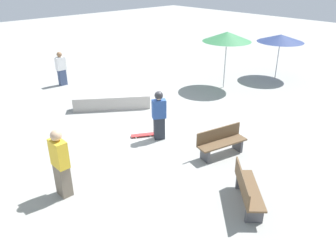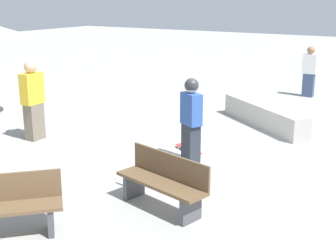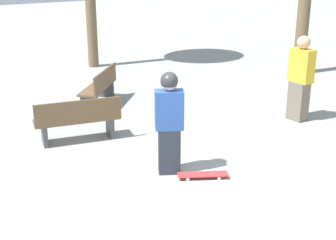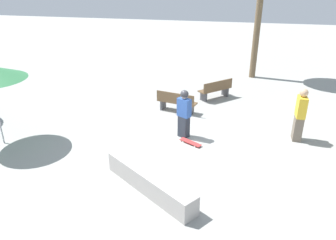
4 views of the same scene
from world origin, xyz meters
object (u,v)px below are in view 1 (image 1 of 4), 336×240
Objects in this scene: concrete_ledge at (112,102)px; shade_umbrella_green at (227,37)px; bench_far at (221,142)px; bystander_watching at (61,69)px; skateboard at (143,135)px; skater_main at (159,114)px; shade_umbrella_navy at (281,38)px; bench_near at (247,190)px; bystander_far at (61,164)px.

shade_umbrella_green is at bearing 74.95° from concrete_ledge.
bystander_watching is at bearing -74.30° from bench_far.
bystander_watching is at bearing -65.04° from skateboard.
skater_main is at bearing 153.26° from skateboard.
bench_far is at bearing 137.27° from skater_main.
shade_umbrella_navy is at bearing 73.59° from shade_umbrella_green.
bench_near is at bearing 114.49° from skateboard.
shade_umbrella_navy is (-0.84, 8.85, 1.14)m from skater_main.
concrete_ledge is (-3.21, 0.32, -0.63)m from skater_main.
concrete_ledge is 1.21× the size of shade_umbrella_navy.
bystander_far is (-3.36, -3.00, 0.47)m from bench_near.
shade_umbrella_navy is (-4.79, 9.58, 1.62)m from bench_near.
shade_umbrella_green is 1.61× the size of bystander_watching.
concrete_ledge is 5.59m from bystander_far.
bench_near is 0.88× the size of bench_far.
bystander_watching is (-6.87, 0.59, 0.75)m from skateboard.
bench_far is 4.66m from bystander_far.
shade_umbrella_navy is (2.37, 8.53, 1.77)m from concrete_ledge.
bystander_watching is (-7.35, 0.27, -0.09)m from skater_main.
skater_main is 6.16m from shade_umbrella_green.
bench_far is at bearing -70.47° from shade_umbrella_navy.
skater_main is at bearing -84.59° from shade_umbrella_navy.
bench_near is 0.90× the size of bystander_watching.
bystander_watching is (-9.42, -0.39, 0.38)m from bench_far.
shade_umbrella_green is at bearing -106.41° from shade_umbrella_navy.
shade_umbrella_green is at bearing 103.15° from bystander_far.
skater_main reaches higher than bystander_watching.
skater_main is 3.29m from concrete_ledge.
bystander_far is (-1.47, -4.40, 0.47)m from bench_far.
bystander_watching reaches higher than skateboard.
shade_umbrella_green reaches higher than shade_umbrella_navy.
skater_main is 7.36m from bystander_watching.
shade_umbrella_green reaches higher than bystander_far.
shade_umbrella_navy reaches higher than skater_main.
bystander_far reaches higher than bystander_watching.
shade_umbrella_green is (1.45, 5.39, 2.13)m from concrete_ledge.
bystander_far is at bearing 47.33° from skateboard.
skater_main reaches higher than bench_far.
bench_near is at bearing -48.40° from shade_umbrella_green.
bench_far is 6.63m from shade_umbrella_green.
concrete_ledge is (-2.73, 0.63, 0.22)m from skateboard.
shade_umbrella_green is at bearing 175.97° from bench_near.
skater_main reaches higher than skateboard.
bystander_watching is at bearing -62.65° from skater_main.
shade_umbrella_green is (-5.71, 6.44, 1.97)m from bench_near.
skateboard is 3.68m from bystander_far.
concrete_ledge is 9.03m from shade_umbrella_navy.
bench_near is at bearing -8.32° from concrete_ledge.
skater_main is 1.02m from skateboard.
bench_far is at bearing -89.12° from bystander_watching.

